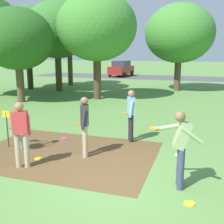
# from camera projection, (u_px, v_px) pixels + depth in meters

# --- Properties ---
(ground_plane) EXTENTS (160.00, 160.00, 0.00)m
(ground_plane) POSITION_uv_depth(u_px,v_px,m) (111.00, 185.00, 6.28)
(ground_plane) COLOR #5B8942
(dirt_tee_pad) EXTENTS (5.17, 3.74, 0.01)m
(dirt_tee_pad) POSITION_uv_depth(u_px,v_px,m) (66.00, 153.00, 8.20)
(dirt_tee_pad) COLOR brown
(dirt_tee_pad) RESTS_ON ground
(disc_golf_basket) EXTENTS (0.98, 0.58, 1.39)m
(disc_golf_basket) POSITION_uv_depth(u_px,v_px,m) (19.00, 126.00, 8.38)
(disc_golf_basket) COLOR #9E9EA3
(disc_golf_basket) RESTS_ON ground
(player_foreground_watching) EXTENTS (0.45, 0.50, 1.71)m
(player_foreground_watching) POSITION_uv_depth(u_px,v_px,m) (85.00, 123.00, 7.81)
(player_foreground_watching) COLOR tan
(player_foreground_watching) RESTS_ON ground
(player_throwing) EXTENTS (0.50, 0.45, 1.71)m
(player_throwing) POSITION_uv_depth(u_px,v_px,m) (21.00, 131.00, 7.03)
(player_throwing) COLOR tan
(player_throwing) RESTS_ON ground
(player_waiting_left) EXTENTS (0.45, 0.50, 1.71)m
(player_waiting_left) POSITION_uv_depth(u_px,v_px,m) (131.00, 113.00, 9.14)
(player_waiting_left) COLOR #232328
(player_waiting_left) RESTS_ON ground
(player_waiting_right) EXTENTS (1.16, 0.43, 1.71)m
(player_waiting_right) POSITION_uv_depth(u_px,v_px,m) (181.00, 145.00, 5.96)
(player_waiting_right) COLOR #384260
(player_waiting_right) RESTS_ON ground
(frisbee_near_basket) EXTENTS (0.21, 0.21, 0.02)m
(frisbee_near_basket) POSITION_uv_depth(u_px,v_px,m) (179.00, 155.00, 8.07)
(frisbee_near_basket) COLOR white
(frisbee_near_basket) RESTS_ON ground
(frisbee_by_tee) EXTENTS (0.22, 0.22, 0.02)m
(frisbee_by_tee) POSITION_uv_depth(u_px,v_px,m) (9.00, 128.00, 10.89)
(frisbee_by_tee) COLOR green
(frisbee_by_tee) RESTS_ON ground
(frisbee_mid_grass) EXTENTS (0.23, 0.23, 0.02)m
(frisbee_mid_grass) POSITION_uv_depth(u_px,v_px,m) (189.00, 204.00, 5.48)
(frisbee_mid_grass) COLOR gold
(frisbee_mid_grass) RESTS_ON ground
(frisbee_far_left) EXTENTS (0.22, 0.22, 0.02)m
(frisbee_far_left) POSITION_uv_depth(u_px,v_px,m) (38.00, 159.00, 7.77)
(frisbee_far_left) COLOR gold
(frisbee_far_left) RESTS_ON ground
(frisbee_far_right) EXTENTS (0.23, 0.23, 0.02)m
(frisbee_far_right) POSITION_uv_depth(u_px,v_px,m) (64.00, 138.00, 9.59)
(frisbee_far_right) COLOR #E53D99
(frisbee_far_right) RESTS_ON ground
(tree_near_left) EXTENTS (4.81, 4.81, 6.42)m
(tree_near_left) POSITION_uv_depth(u_px,v_px,m) (97.00, 27.00, 16.66)
(tree_near_left) COLOR #4C3823
(tree_near_left) RESTS_ON ground
(tree_near_right) EXTENTS (4.22, 4.22, 6.34)m
(tree_near_right) POSITION_uv_depth(u_px,v_px,m) (27.00, 30.00, 21.26)
(tree_near_right) COLOR #422D1E
(tree_near_right) RESTS_ON ground
(tree_mid_left) EXTENTS (4.14, 4.14, 5.38)m
(tree_mid_left) POSITION_uv_depth(u_px,v_px,m) (17.00, 39.00, 15.83)
(tree_mid_left) COLOR brown
(tree_mid_left) RESTS_ON ground
(tree_mid_right) EXTENTS (5.05, 5.05, 6.36)m
(tree_mid_right) POSITION_uv_depth(u_px,v_px,m) (180.00, 34.00, 20.37)
(tree_mid_right) COLOR brown
(tree_mid_right) RESTS_ON ground
(tree_far_center) EXTENTS (3.33, 3.33, 5.65)m
(tree_far_center) POSITION_uv_depth(u_px,v_px,m) (69.00, 36.00, 23.67)
(tree_far_center) COLOR brown
(tree_far_center) RESTS_ON ground
(tree_far_right) EXTENTS (4.76, 4.76, 6.46)m
(tree_far_right) POSITION_uv_depth(u_px,v_px,m) (57.00, 30.00, 20.18)
(tree_far_right) COLOR #4C3823
(tree_far_right) RESTS_ON ground
(parking_lot_strip) EXTENTS (36.00, 6.00, 0.01)m
(parking_lot_strip) POSITION_uv_depth(u_px,v_px,m) (186.00, 78.00, 30.96)
(parking_lot_strip) COLOR #4C4C51
(parking_lot_strip) RESTS_ON ground
(parked_car_leftmost) EXTENTS (2.28, 4.35, 1.84)m
(parked_car_leftmost) POSITION_uv_depth(u_px,v_px,m) (121.00, 68.00, 33.22)
(parked_car_leftmost) COLOR maroon
(parked_car_leftmost) RESTS_ON ground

